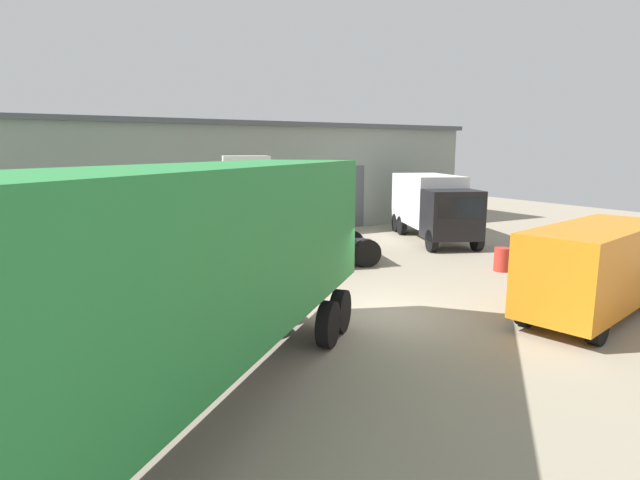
# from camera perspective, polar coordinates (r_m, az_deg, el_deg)

# --- Properties ---
(ground_plane) EXTENTS (60.00, 60.00, 0.00)m
(ground_plane) POSITION_cam_1_polar(r_m,az_deg,el_deg) (14.02, 7.48, -8.36)
(ground_plane) COLOR gray
(warehouse_building) EXTENTS (31.25, 10.42, 5.98)m
(warehouse_building) POSITION_cam_1_polar(r_m,az_deg,el_deg) (30.77, -13.48, 7.19)
(warehouse_building) COLOR gray
(warehouse_building) RESTS_ON ground_plane
(tractor_unit_white) EXTENTS (6.88, 4.14, 4.25)m
(tractor_unit_white) POSITION_cam_1_polar(r_m,az_deg,el_deg) (19.35, -7.47, 2.86)
(tractor_unit_white) COLOR silver
(tractor_unit_white) RESTS_ON ground_plane
(container_trailer_green) EXTENTS (9.96, 9.70, 4.21)m
(container_trailer_green) POSITION_cam_1_polar(r_m,az_deg,el_deg) (8.03, -14.81, -2.95)
(container_trailer_green) COLOR #28843D
(container_trailer_green) RESTS_ON ground_plane
(delivery_van_orange) EXTENTS (6.04, 3.34, 2.48)m
(delivery_van_orange) POSITION_cam_1_polar(r_m,az_deg,el_deg) (15.35, 29.07, -2.68)
(delivery_van_orange) COLOR orange
(delivery_van_orange) RESTS_ON ground_plane
(box_truck_black) EXTENTS (4.70, 7.25, 3.22)m
(box_truck_black) POSITION_cam_1_polar(r_m,az_deg,el_deg) (25.64, 12.75, 4.07)
(box_truck_black) COLOR black
(box_truck_black) RESTS_ON ground_plane
(oil_drum) EXTENTS (0.58, 0.58, 0.88)m
(oil_drum) POSITION_cam_1_polar(r_m,az_deg,el_deg) (19.80, 20.07, -2.10)
(oil_drum) COLOR #B22D23
(oil_drum) RESTS_ON ground_plane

